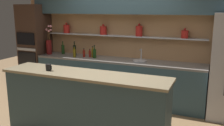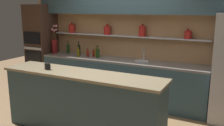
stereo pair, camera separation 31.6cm
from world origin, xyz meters
name	(u,v)px [view 2 (the right image)]	position (x,y,z in m)	size (l,w,h in m)	color
ground_plane	(95,123)	(0.00, 0.00, 0.00)	(12.00, 12.00, 0.00)	olive
back_wall_unit	(130,29)	(0.00, 1.53, 1.55)	(5.20, 0.44, 2.60)	tan
back_counter_unit	(120,80)	(-0.11, 1.24, 0.46)	(3.73, 0.62, 0.92)	#334C56
island_counter	(82,103)	(0.00, -0.40, 0.51)	(2.72, 0.61, 1.02)	#334C56
oven_tower	(42,47)	(-2.30, 1.24, 1.05)	(0.61, 0.64, 2.09)	#3D281E
flower_vase	(54,44)	(-1.85, 1.20, 1.14)	(0.18, 0.13, 0.70)	maroon
sink_fixture	(142,61)	(0.40, 1.25, 0.94)	(0.29, 0.29, 0.25)	#B7B7BC
bottle_oil_0	(96,53)	(-0.71, 1.27, 1.02)	(0.06, 0.06, 0.25)	brown
bottle_wine_1	(68,49)	(-1.56, 1.35, 1.04)	(0.07, 0.07, 0.31)	#193814
bottle_sauce_2	(94,53)	(-0.78, 1.26, 1.00)	(0.05, 0.05, 0.19)	maroon
bottle_oil_3	(78,52)	(-1.09, 1.11, 1.02)	(0.06, 0.06, 0.24)	brown
bottle_sauce_4	(88,53)	(-0.90, 1.22, 1.00)	(0.06, 0.06, 0.19)	maroon
bottle_wine_5	(98,53)	(-0.63, 1.21, 1.02)	(0.08, 0.08, 0.29)	#193814
bottle_wine_6	(79,50)	(-1.17, 1.26, 1.05)	(0.07, 0.07, 0.34)	black
coffee_mug	(47,66)	(-0.61, -0.47, 1.07)	(0.11, 0.09, 0.10)	black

